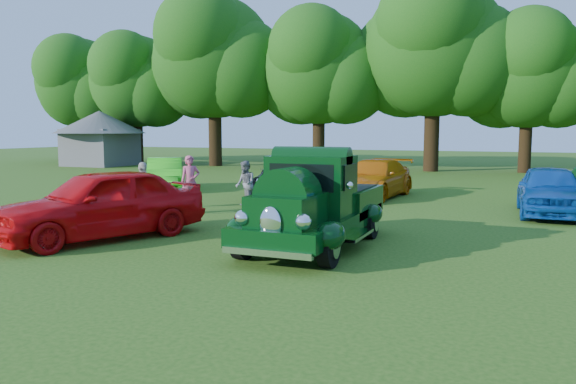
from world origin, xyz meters
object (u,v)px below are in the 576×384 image
at_px(back_car_orange, 373,179).
at_px(spectator_white, 143,189).
at_px(back_car_blue, 550,190).
at_px(red_convertible, 101,203).
at_px(spectator_grey, 245,184).
at_px(back_car_lime, 165,174).
at_px(hero_pickup, 315,207).
at_px(spectator_pink, 190,181).
at_px(gazebo, 100,132).
at_px(back_car_black, 286,181).

xyz_separation_m(back_car_orange, spectator_white, (-5.14, -7.13, 0.09)).
bearing_deg(back_car_blue, red_convertible, -142.78).
bearing_deg(spectator_grey, red_convertible, -50.77).
distance_m(back_car_lime, spectator_grey, 6.77).
height_order(hero_pickup, back_car_blue, hero_pickup).
xyz_separation_m(back_car_lime, back_car_orange, (8.90, 0.67, 0.03)).
xyz_separation_m(spectator_pink, spectator_grey, (1.66, 0.69, -0.08)).
xyz_separation_m(back_car_blue, spectator_pink, (-10.80, -2.69, 0.11)).
bearing_deg(spectator_pink, red_convertible, -118.84).
bearing_deg(spectator_grey, back_car_lime, -167.25).
relative_size(spectator_grey, gazebo, 0.24).
bearing_deg(spectator_grey, spectator_pink, -112.20).
bearing_deg(back_car_orange, back_car_blue, -15.65).
height_order(hero_pickup, back_car_black, hero_pickup).
relative_size(back_car_blue, spectator_grey, 2.85).
relative_size(red_convertible, spectator_grey, 3.17).
xyz_separation_m(hero_pickup, back_car_orange, (-1.05, 9.29, -0.15)).
height_order(back_car_black, spectator_white, spectator_white).
bearing_deg(spectator_white, back_car_lime, 15.00).
bearing_deg(spectator_pink, back_car_orange, 6.47).
distance_m(back_car_black, gazebo, 23.81).
height_order(red_convertible, back_car_black, red_convertible).
bearing_deg(back_car_lime, gazebo, 105.62).
bearing_deg(back_car_black, gazebo, 128.26).
relative_size(red_convertible, back_car_orange, 1.00).
distance_m(back_car_black, back_car_blue, 8.83).
height_order(back_car_lime, spectator_pink, spectator_pink).
height_order(back_car_black, spectator_grey, spectator_grey).
relative_size(red_convertible, spectator_pink, 2.86).
relative_size(spectator_white, gazebo, 0.25).
height_order(red_convertible, spectator_grey, red_convertible).
height_order(back_car_orange, spectator_grey, spectator_grey).
bearing_deg(gazebo, spectator_pink, -42.28).
distance_m(back_car_lime, gazebo, 18.37).
distance_m(back_car_blue, gazebo, 31.79).
height_order(red_convertible, gazebo, gazebo).
distance_m(back_car_orange, spectator_pink, 6.98).
bearing_deg(back_car_lime, red_convertible, -96.26).
distance_m(hero_pickup, back_car_black, 8.55).
bearing_deg(gazebo, spectator_grey, -38.56).
relative_size(hero_pickup, back_car_black, 1.05).
xyz_separation_m(red_convertible, back_car_black, (0.99, 8.71, -0.15)).
distance_m(hero_pickup, back_car_lime, 13.17).
relative_size(hero_pickup, spectator_pink, 2.99).
distance_m(spectator_white, gazebo, 25.52).
height_order(back_car_orange, spectator_white, spectator_white).
bearing_deg(back_car_blue, back_car_black, 173.63).
distance_m(back_car_blue, spectator_pink, 11.13).
bearing_deg(back_car_lime, spectator_grey, -66.30).
height_order(spectator_grey, spectator_white, spectator_white).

